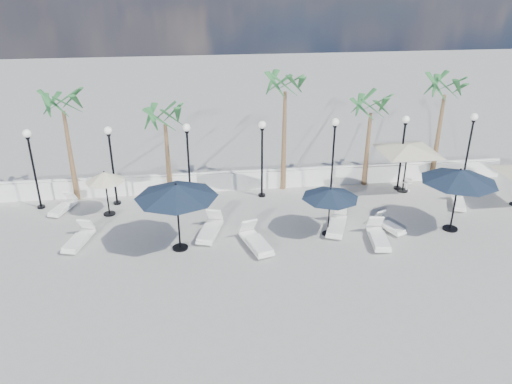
{
  "coord_description": "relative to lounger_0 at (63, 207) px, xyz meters",
  "views": [
    {
      "loc": [
        -3.11,
        -15.71,
        10.38
      ],
      "look_at": [
        -0.64,
        3.73,
        1.5
      ],
      "focal_mm": 35.0,
      "sensor_mm": 36.0,
      "label": 1
    }
  ],
  "objects": [
    {
      "name": "lamppost_4",
      "position": [
        12.87,
        0.47,
        2.27
      ],
      "size": [
        0.36,
        0.36,
        3.84
      ],
      "color": "black",
      "rests_on": "ground"
    },
    {
      "name": "lounger_0",
      "position": [
        0.0,
        0.0,
        0.0
      ],
      "size": [
        1.11,
        1.81,
        0.65
      ],
      "rotation": [
        0.0,
        0.0,
        -0.35
      ],
      "color": "silver",
      "rests_on": "ground"
    },
    {
      "name": "lounger_3",
      "position": [
        12.11,
        -3.36,
        0.05
      ],
      "size": [
        1.41,
        2.19,
        0.78
      ],
      "rotation": [
        0.0,
        0.0,
        -0.39
      ],
      "color": "silver",
      "rests_on": "ground"
    },
    {
      "name": "balustrade",
      "position": [
        9.37,
        1.47,
        0.25
      ],
      "size": [
        26.0,
        0.3,
        1.01
      ],
      "color": "silver",
      "rests_on": "ground"
    },
    {
      "name": "lamppost_2",
      "position": [
        5.87,
        0.47,
        2.27
      ],
      "size": [
        0.36,
        0.36,
        3.84
      ],
      "color": "black",
      "rests_on": "ground"
    },
    {
      "name": "palm_2",
      "position": [
        10.57,
        1.27,
        4.9
      ],
      "size": [
        2.6,
        2.6,
        6.1
      ],
      "color": "brown",
      "rests_on": "ground"
    },
    {
      "name": "lounger_5",
      "position": [
        13.5,
        -4.62,
        0.04
      ],
      "size": [
        0.93,
        2.1,
        0.76
      ],
      "rotation": [
        0.0,
        0.0,
        -0.14
      ],
      "color": "silver",
      "rests_on": "ground"
    },
    {
      "name": "lamppost_6",
      "position": [
        19.87,
        0.47,
        2.27
      ],
      "size": [
        0.36,
        0.36,
        3.84
      ],
      "color": "black",
      "rests_on": "ground"
    },
    {
      "name": "lamppost_1",
      "position": [
        2.37,
        0.47,
        2.27
      ],
      "size": [
        0.36,
        0.36,
        3.84
      ],
      "color": "black",
      "rests_on": "ground"
    },
    {
      "name": "parasol_cream_small",
      "position": [
        2.16,
        -0.62,
        1.62
      ],
      "size": [
        1.75,
        1.75,
        2.15
      ],
      "color": "black",
      "rests_on": "ground"
    },
    {
      "name": "lounger_1",
      "position": [
        1.31,
        -3.23,
        0.03
      ],
      "size": [
        1.11,
        2.02,
        0.72
      ],
      "rotation": [
        0.0,
        0.0,
        -0.27
      ],
      "color": "silver",
      "rests_on": "ground"
    },
    {
      "name": "palm_0",
      "position": [
        0.37,
        1.27,
        4.32
      ],
      "size": [
        2.6,
        2.6,
        5.5
      ],
      "color": "brown",
      "rests_on": "ground"
    },
    {
      "name": "lamppost_3",
      "position": [
        9.37,
        0.47,
        2.27
      ],
      "size": [
        0.36,
        0.36,
        3.84
      ],
      "color": "black",
      "rests_on": "ground"
    },
    {
      "name": "parasol_navy_right",
      "position": [
        16.99,
        -3.96,
        2.28
      ],
      "size": [
        3.17,
        3.17,
        2.84
      ],
      "color": "black",
      "rests_on": "ground"
    },
    {
      "name": "lamppost_5",
      "position": [
        16.37,
        0.47,
        2.27
      ],
      "size": [
        0.36,
        0.36,
        3.84
      ],
      "color": "black",
      "rests_on": "ground"
    },
    {
      "name": "palm_4",
      "position": [
        18.57,
        1.27,
        4.51
      ],
      "size": [
        2.6,
        2.6,
        5.7
      ],
      "color": "brown",
      "rests_on": "ground"
    },
    {
      "name": "ground",
      "position": [
        9.37,
        -6.03,
        -0.22
      ],
      "size": [
        100.0,
        100.0,
        0.0
      ],
      "primitive_type": "plane",
      "color": "gray",
      "rests_on": "ground"
    },
    {
      "name": "lounger_4",
      "position": [
        6.67,
        -3.14,
        0.05
      ],
      "size": [
        1.26,
        2.2,
        0.78
      ],
      "rotation": [
        0.0,
        0.0,
        -0.3
      ],
      "color": "silver",
      "rests_on": "ground"
    },
    {
      "name": "parasol_cream_sq_a",
      "position": [
        16.53,
        0.17,
        2.26
      ],
      "size": [
        5.46,
        5.46,
        2.68
      ],
      "color": "black",
      "rests_on": "ground"
    },
    {
      "name": "side_table_2",
      "position": [
        16.72,
        0.17,
        0.09
      ],
      "size": [
        0.53,
        0.53,
        0.51
      ],
      "color": "silver",
      "rests_on": "ground"
    },
    {
      "name": "side_table_1",
      "position": [
        5.68,
        -0.08,
        0.05
      ],
      "size": [
        0.45,
        0.45,
        0.44
      ],
      "color": "silver",
      "rests_on": "ground"
    },
    {
      "name": "parasol_navy_mid",
      "position": [
        11.62,
        -3.7,
        1.67
      ],
      "size": [
        2.39,
        2.39,
        2.14
      ],
      "color": "black",
      "rests_on": "ground"
    },
    {
      "name": "palm_3",
      "position": [
        14.87,
        1.27,
        3.73
      ],
      "size": [
        2.6,
        2.6,
        4.9
      ],
      "color": "brown",
      "rests_on": "ground"
    },
    {
      "name": "parasol_navy_left",
      "position": [
        5.42,
        -4.1,
        2.31
      ],
      "size": [
        3.25,
        3.25,
        2.87
      ],
      "color": "black",
      "rests_on": "ground"
    },
    {
      "name": "lounger_6",
      "position": [
        14.33,
        -3.62,
        -0.01
      ],
      "size": [
        1.13,
        1.68,
        0.61
      ],
      "rotation": [
        0.0,
        0.0,
        0.42
      ],
      "color": "silver",
      "rests_on": "ground"
    },
    {
      "name": "lounger_2",
      "position": [
        8.46,
        -4.38,
        0.05
      ],
      "size": [
        1.26,
        2.26,
        0.81
      ],
      "rotation": [
        0.0,
        0.0,
        0.28
      ],
      "color": "silver",
      "rests_on": "ground"
    },
    {
      "name": "side_table_0",
      "position": [
        5.01,
        0.13,
        0.1
      ],
      "size": [
        0.54,
        0.54,
        0.52
      ],
      "color": "silver",
      "rests_on": "ground"
    },
    {
      "name": "lamppost_0",
      "position": [
        -1.13,
        0.47,
        2.27
      ],
      "size": [
        0.36,
        0.36,
        3.84
      ],
      "color": "black",
      "rests_on": "ground"
    },
    {
      "name": "lounger_7",
      "position": [
        18.48,
        -1.8,
        -0.01
      ],
      "size": [
        1.14,
        1.76,
        0.63
      ],
      "rotation": [
        0.0,
        0.0,
        -0.39
      ],
      "color": "silver",
      "rests_on": "ground"
    },
    {
      "name": "palm_1",
      "position": [
        4.87,
        1.27,
        3.54
      ],
      "size": [
        2.6,
        2.6,
        4.7
      ],
      "color": "brown",
      "rests_on": "ground"
    }
  ]
}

